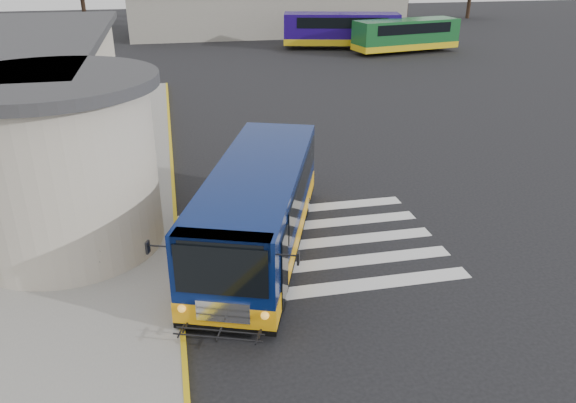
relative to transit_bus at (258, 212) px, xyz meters
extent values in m
plane|color=black|center=(1.75, 0.84, -1.21)|extent=(140.00, 140.00, 0.00)
cube|color=gray|center=(-7.25, 4.84, -1.13)|extent=(10.00, 34.00, 0.15)
cube|color=gold|center=(-2.30, 4.84, -1.13)|extent=(0.12, 34.00, 0.16)
cylinder|color=#B5A899|center=(-5.25, 1.34, 1.19)|extent=(5.20, 5.20, 4.50)
cylinder|color=#38383A|center=(-5.25, 1.34, 3.59)|extent=(5.80, 5.80, 0.30)
cube|color=black|center=(-4.73, 5.84, 0.04)|extent=(0.08, 1.20, 2.20)
cube|color=#38383A|center=(-4.25, 5.84, 1.34)|extent=(1.20, 1.80, 0.12)
cube|color=silver|center=(1.25, -2.36, -1.20)|extent=(8.00, 0.55, 0.01)
cube|color=silver|center=(1.25, -1.16, -1.20)|extent=(8.00, 0.55, 0.01)
cube|color=silver|center=(1.25, 0.04, -1.20)|extent=(8.00, 0.55, 0.01)
cube|color=silver|center=(1.25, 1.24, -1.20)|extent=(8.00, 0.55, 0.01)
cube|color=silver|center=(1.25, 2.44, -1.20)|extent=(8.00, 0.55, 0.01)
cube|color=gray|center=(7.75, 42.84, 0.79)|extent=(26.00, 8.00, 4.00)
cylinder|color=black|center=(-10.25, 50.84, 0.59)|extent=(0.44, 0.44, 3.60)
cylinder|color=black|center=(-0.25, 50.84, 0.59)|extent=(0.44, 0.44, 3.60)
cylinder|color=black|center=(9.75, 50.84, 0.59)|extent=(0.44, 0.44, 3.60)
cylinder|color=black|center=(17.75, 50.84, 0.59)|extent=(0.44, 0.44, 3.60)
cylinder|color=black|center=(25.75, 50.84, 0.59)|extent=(0.44, 0.44, 3.60)
cylinder|color=black|center=(33.75, 50.84, 0.59)|extent=(0.44, 0.44, 3.60)
cube|color=#061751|center=(0.01, 0.03, 0.24)|extent=(4.98, 8.55, 2.16)
cube|color=#F6A710|center=(0.01, 0.03, -0.58)|extent=(5.02, 8.59, 0.51)
cube|color=black|center=(0.01, 0.03, -0.89)|extent=(5.00, 8.58, 0.20)
cube|color=black|center=(-1.40, -3.87, 0.58)|extent=(1.92, 0.74, 1.15)
cube|color=silver|center=(-1.41, -3.88, -0.43)|extent=(1.14, 0.46, 0.51)
cube|color=black|center=(-0.84, 1.12, 0.67)|extent=(2.10, 5.71, 0.83)
cube|color=black|center=(1.36, 0.32, 0.67)|extent=(2.10, 5.71, 0.83)
cylinder|color=black|center=(-1.88, -2.21, -0.77)|extent=(0.56, 0.92, 0.88)
cylinder|color=black|center=(0.02, -2.90, -0.77)|extent=(0.56, 0.92, 0.88)
cylinder|color=black|center=(-0.12, 2.62, -0.77)|extent=(0.56, 0.92, 0.88)
cylinder|color=black|center=(1.78, 1.93, -0.77)|extent=(0.56, 0.92, 0.88)
cube|color=black|center=(-2.86, -3.18, 0.95)|extent=(0.10, 0.17, 0.28)
cube|color=black|center=(0.16, -4.27, 0.95)|extent=(0.10, 0.17, 0.28)
imported|color=black|center=(-4.30, -0.74, -0.19)|extent=(0.58, 0.72, 1.74)
imported|color=black|center=(-5.90, -0.72, -0.31)|extent=(0.69, 0.82, 1.50)
cylinder|color=black|center=(-2.45, -2.10, -0.56)|extent=(0.08, 0.08, 1.00)
cube|color=#1E0866|center=(12.40, 32.99, 0.44)|extent=(9.92, 4.80, 2.45)
cube|color=gold|center=(12.40, 32.99, -0.55)|extent=(9.96, 4.84, 0.53)
cube|color=black|center=(12.40, 32.99, 1.02)|extent=(7.87, 4.36, 0.85)
cube|color=#175626|center=(16.90, 29.84, 0.29)|extent=(8.99, 3.97, 2.22)
cube|color=gold|center=(16.90, 29.84, -0.61)|extent=(9.02, 4.00, 0.48)
cube|color=black|center=(16.90, 29.84, 0.82)|extent=(7.10, 3.66, 0.77)
camera|label=1|loc=(-2.10, -13.95, 6.75)|focal=35.00mm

